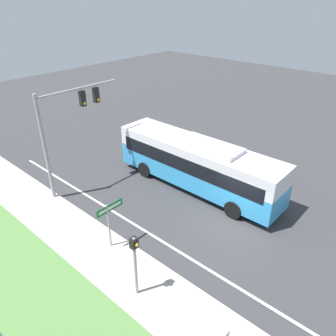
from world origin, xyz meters
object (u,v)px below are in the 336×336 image
object	(u,v)px
pedestrian_signal	(135,258)
street_sign	(109,217)
bus	(197,162)
signal_gantry	(67,120)

from	to	relation	value
pedestrian_signal	street_sign	distance (m)	3.23
bus	signal_gantry	size ratio (longest dim) A/B	1.73
bus	pedestrian_signal	xyz separation A→B (m)	(-8.25, -3.26, 0.23)
signal_gantry	pedestrian_signal	xyz separation A→B (m)	(-3.22, -8.92, -2.46)
bus	pedestrian_signal	world-z (taller)	bus
signal_gantry	pedestrian_signal	world-z (taller)	signal_gantry
street_sign	pedestrian_signal	bearing A→B (deg)	-111.54
bus	signal_gantry	distance (m)	8.04
bus	street_sign	world-z (taller)	bus
bus	street_sign	xyz separation A→B (m)	(-7.06, -0.26, -0.01)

